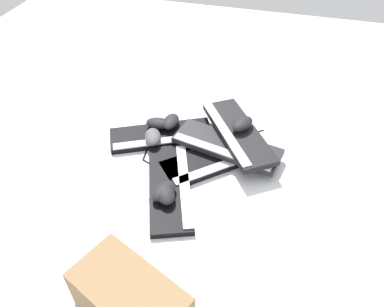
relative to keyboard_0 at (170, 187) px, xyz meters
name	(u,v)px	position (x,y,z in m)	size (l,w,h in m)	color
ground_plane	(179,153)	(-0.20, -0.03, -0.01)	(3.20, 3.20, 0.00)	white
keyboard_0	(170,187)	(0.00, 0.00, 0.00)	(0.46, 0.29, 0.03)	black
keyboard_1	(216,159)	(-0.19, 0.13, 0.00)	(0.40, 0.43, 0.03)	black
keyboard_2	(162,135)	(-0.28, -0.13, 0.00)	(0.33, 0.46, 0.03)	black
keyboard_3	(227,146)	(-0.25, 0.16, 0.03)	(0.24, 0.46, 0.03)	#232326
keyboard_4	(237,132)	(-0.31, 0.19, 0.06)	(0.45, 0.37, 0.03)	black
mouse_0	(164,191)	(0.06, 0.00, 0.04)	(0.11, 0.07, 0.04)	black
mouse_1	(242,124)	(-0.33, 0.21, 0.10)	(0.11, 0.07, 0.04)	black
mouse_2	(171,122)	(-0.34, -0.10, 0.04)	(0.11, 0.07, 0.04)	black
mouse_3	(158,123)	(-0.31, -0.15, 0.04)	(0.11, 0.07, 0.04)	black
mouse_4	(153,137)	(-0.22, -0.14, 0.04)	(0.11, 0.07, 0.04)	#4C4C51
mouse_5	(165,193)	(0.07, 0.00, 0.04)	(0.11, 0.07, 0.04)	black
cable_0	(148,157)	(-0.14, -0.14, -0.01)	(0.35, 0.27, 0.01)	black
cable_1	(193,159)	(-0.18, 0.04, -0.01)	(0.60, 0.39, 0.01)	black
cardboard_box	(130,301)	(0.48, 0.04, 0.07)	(0.31, 0.17, 0.16)	olive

